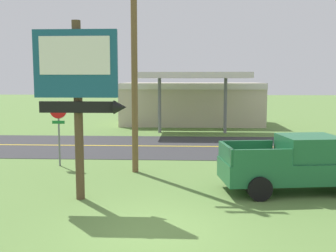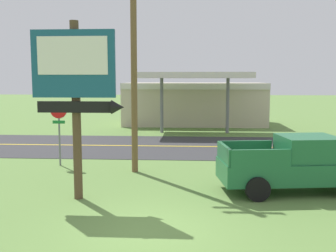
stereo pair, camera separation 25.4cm
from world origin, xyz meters
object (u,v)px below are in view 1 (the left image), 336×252
at_px(gas_station, 192,102).
at_px(utility_pole, 134,47).
at_px(motel_sign, 79,82).
at_px(stop_sign, 58,122).
at_px(pickup_green_parked_on_lawn, 298,164).

bearing_deg(gas_station, utility_pole, -98.01).
height_order(motel_sign, stop_sign, motel_sign).
relative_size(stop_sign, gas_station, 0.25).
bearing_deg(stop_sign, gas_station, 70.33).
relative_size(motel_sign, pickup_green_parked_on_lawn, 1.06).
xyz_separation_m(motel_sign, utility_pole, (1.23, 4.03, 1.40)).
xyz_separation_m(stop_sign, gas_station, (6.14, 17.17, -0.08)).
bearing_deg(gas_station, pickup_green_parked_on_lawn, -80.37).
distance_m(gas_station, pickup_green_parked_on_lawn, 21.09).
bearing_deg(pickup_green_parked_on_lawn, gas_station, 99.63).
distance_m(stop_sign, pickup_green_parked_on_lawn, 10.36).
relative_size(motel_sign, gas_station, 0.48).
bearing_deg(gas_station, motel_sign, -99.69).
bearing_deg(pickup_green_parked_on_lawn, motel_sign, -169.11).
xyz_separation_m(stop_sign, utility_pole, (3.58, -0.98, 3.20)).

